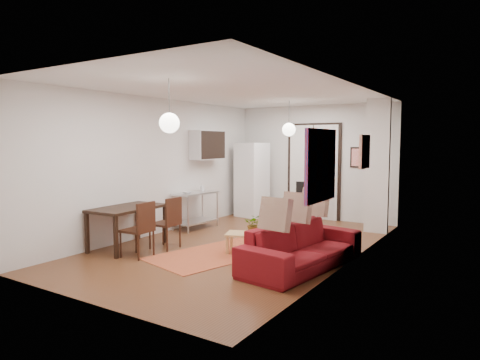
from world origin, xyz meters
The scene contains 27 objects.
floor centered at (0.00, 0.00, 0.00)m, with size 7.00×7.00×0.00m, color brown.
ceiling centered at (0.00, 0.00, 2.90)m, with size 4.20×7.00×0.02m, color silver.
wall_back centered at (0.00, 3.50, 1.45)m, with size 4.20×0.02×2.90m, color silver.
wall_front centered at (0.00, -3.50, 1.45)m, with size 4.20×0.02×2.90m, color silver.
wall_left centered at (-2.10, 0.00, 1.45)m, with size 0.02×7.00×2.90m, color silver.
wall_right centered at (2.10, 0.00, 1.45)m, with size 0.02×7.00×2.90m, color silver.
double_doors centered at (0.00, 3.46, 1.20)m, with size 1.44×0.06×2.50m, color white.
stub_partition centered at (1.85, 2.55, 1.45)m, with size 0.50×0.10×2.90m, color silver.
wall_cabinet centered at (-1.92, 1.50, 1.90)m, with size 0.35×1.00×0.70m, color silver.
painting_popart centered at (2.08, -1.25, 1.65)m, with size 0.05×1.00×1.00m, color red.
painting_abstract centered at (2.08, 0.80, 1.80)m, with size 0.05×0.50×0.60m, color #EDE3C5.
poster_back centered at (1.15, 3.47, 1.60)m, with size 0.40×0.03×0.50m, color red.
print_left centered at (-2.07, 2.00, 1.95)m, with size 0.03×0.44×0.54m, color #A07442.
pendant_back centered at (0.00, 2.00, 2.25)m, with size 0.30×0.30×0.80m.
pendant_front centered at (0.00, -2.00, 2.25)m, with size 0.30×0.30×0.80m.
kilim_rug centered at (0.11, -0.22, 0.00)m, with size 1.32×3.52×0.01m, color #C06030.
sofa centered at (1.58, -0.71, 0.34)m, with size 0.91×2.33×0.68m, color maroon.
coffee_table centered at (0.41, -0.41, 0.31)m, with size 0.91×0.71×0.36m.
potted_plant centered at (0.51, -0.41, 0.53)m, with size 0.27×0.31×0.35m, color #306B34.
kitchen_counter centered at (-1.75, 0.80, 0.52)m, with size 0.61×1.12×0.83m.
bowl centered at (-1.75, 0.50, 0.86)m, with size 0.20×0.20×0.05m, color beige.
soap_bottle centered at (-1.75, 1.05, 0.92)m, with size 0.08×0.08×0.17m, color teal.
fridge centered at (-1.50, 2.89, 0.97)m, with size 0.69×0.69×1.95m, color white.
dining_table centered at (-1.68, -1.30, 0.69)m, with size 0.88×1.44×0.77m.
dining_chair_near centered at (-1.08, -0.86, 0.56)m, with size 0.49×0.66×0.96m.
dining_chair_far centered at (-1.08, -1.56, 0.56)m, with size 0.49×0.66×0.96m.
black_side_chair centered at (0.15, 2.86, 0.61)m, with size 0.56×0.56×1.03m.
Camera 1 is at (4.29, -6.79, 1.97)m, focal length 32.00 mm.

